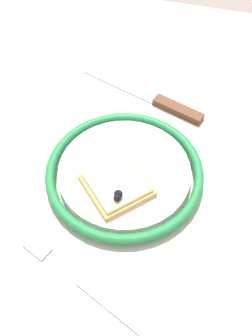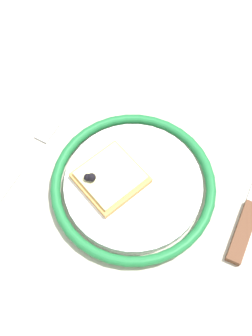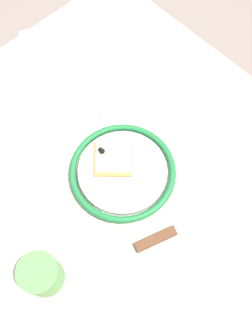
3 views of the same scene
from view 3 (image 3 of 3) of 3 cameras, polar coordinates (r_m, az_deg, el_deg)
ground_plane at (r=1.51m, az=-0.33°, el=-12.02°), size 6.00×6.00×0.00m
dining_table at (r=0.89m, az=-0.54°, el=-3.69°), size 0.96×0.84×0.74m
plate at (r=0.80m, az=-0.53°, el=-0.55°), size 0.23×0.23×0.02m
pizza_slice_near at (r=0.80m, az=-2.05°, el=1.53°), size 0.12×0.12×0.03m
knife at (r=0.77m, az=6.86°, el=-9.96°), size 0.10×0.23×0.01m
fork at (r=0.87m, az=-7.99°, el=7.00°), size 0.09×0.19×0.00m
cup at (r=0.72m, az=-13.02°, el=-15.89°), size 0.08×0.08×0.09m
napkin at (r=1.02m, az=-11.71°, el=18.32°), size 0.18×0.19×0.00m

